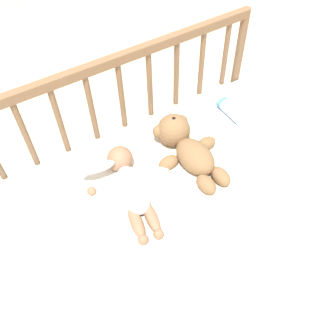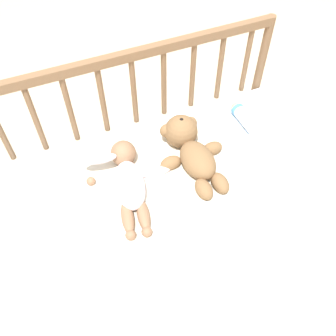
% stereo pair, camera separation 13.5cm
% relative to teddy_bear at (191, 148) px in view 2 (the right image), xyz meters
% --- Properties ---
extents(ground_plane, '(12.00, 12.00, 0.00)m').
position_rel_teddy_bear_xyz_m(ground_plane, '(-0.12, -0.06, -0.50)').
color(ground_plane, '#C6B293').
extents(crib_mattress, '(1.22, 0.62, 0.45)m').
position_rel_teddy_bear_xyz_m(crib_mattress, '(-0.12, -0.06, -0.28)').
color(crib_mattress, silver).
rests_on(crib_mattress, ground_plane).
extents(crib_rail, '(1.22, 0.04, 0.79)m').
position_rel_teddy_bear_xyz_m(crib_rail, '(-0.12, 0.27, 0.06)').
color(crib_rail, brown).
rests_on(crib_rail, ground_plane).
extents(blanket, '(0.78, 0.54, 0.01)m').
position_rel_teddy_bear_xyz_m(blanket, '(-0.15, -0.06, -0.05)').
color(blanket, silver).
rests_on(blanket, crib_mattress).
extents(teddy_bear, '(0.26, 0.37, 0.13)m').
position_rel_teddy_bear_xyz_m(teddy_bear, '(0.00, 0.00, 0.00)').
color(teddy_bear, olive).
rests_on(teddy_bear, crib_mattress).
extents(baby, '(0.31, 0.40, 0.10)m').
position_rel_teddy_bear_xyz_m(baby, '(-0.26, -0.03, -0.01)').
color(baby, white).
rests_on(baby, crib_mattress).
extents(baby_bottle, '(0.05, 0.16, 0.05)m').
position_rel_teddy_bear_xyz_m(baby_bottle, '(0.29, 0.09, -0.03)').
color(baby_bottle, white).
rests_on(baby_bottle, crib_mattress).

